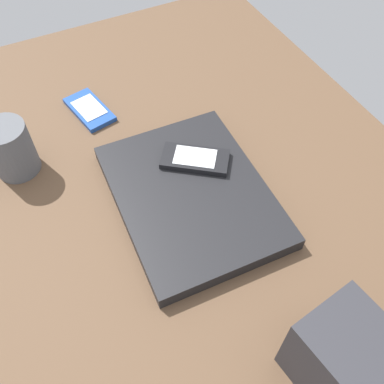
% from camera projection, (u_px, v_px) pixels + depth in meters
% --- Properties ---
extents(desk_surface, '(1.20, 0.80, 0.03)m').
position_uv_depth(desk_surface, '(200.00, 220.00, 0.69)').
color(desk_surface, brown).
rests_on(desk_surface, ground).
extents(laptop_closed, '(0.31, 0.24, 0.03)m').
position_uv_depth(laptop_closed, '(192.00, 195.00, 0.69)').
color(laptop_closed, black).
rests_on(laptop_closed, desk_surface).
extents(cell_phone_on_laptop, '(0.11, 0.12, 0.01)m').
position_uv_depth(cell_phone_on_laptop, '(195.00, 159.00, 0.71)').
color(cell_phone_on_laptop, black).
rests_on(cell_phone_on_laptop, laptop_closed).
extents(cell_phone_on_desk, '(0.12, 0.08, 0.01)m').
position_uv_depth(cell_phone_on_desk, '(89.00, 110.00, 0.82)').
color(cell_phone_on_desk, '#1E479E').
rests_on(cell_phone_on_desk, desk_surface).
extents(desk_organizer, '(0.15, 0.11, 0.12)m').
position_uv_depth(desk_organizer, '(353.00, 370.00, 0.48)').
color(desk_organizer, '#2D2D33').
rests_on(desk_organizer, desk_surface).
extents(pen_cup, '(0.07, 0.07, 0.09)m').
position_uv_depth(pen_cup, '(11.00, 149.00, 0.70)').
color(pen_cup, '#595B60').
rests_on(pen_cup, desk_surface).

